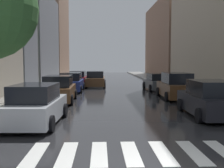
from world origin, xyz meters
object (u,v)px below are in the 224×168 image
parked_car_right_third (157,82)px  car_midroad (95,79)px  parked_car_right_nearest (210,100)px  lamp_post_left (39,36)px  parked_car_left_third (71,83)px  parked_car_left_fourth (78,79)px  parked_car_left_nearest (36,106)px  parked_car_left_second (59,90)px  parked_car_right_second (176,87)px

parked_car_right_third → car_midroad: (-5.65, 3.49, 0.04)m
parked_car_right_nearest → parked_car_right_third: (-0.04, 12.11, -0.08)m
parked_car_right_nearest → parked_car_right_third: size_ratio=1.05×
car_midroad → lamp_post_left: lamp_post_left is taller
car_midroad → parked_car_right_third: bearing=-120.8°
parked_car_left_third → parked_car_left_fourth: 6.32m
parked_car_left_fourth → parked_car_right_nearest: (7.60, -17.66, 0.07)m
parked_car_right_nearest → parked_car_left_nearest: bearing=100.5°
parked_car_left_nearest → parked_car_left_second: bearing=2.6°
car_midroad → parked_car_left_nearest: bearing=173.7°
parked_car_left_nearest → parked_car_left_third: parked_car_left_nearest is taller
parked_car_right_second → parked_car_right_third: size_ratio=1.10×
parked_car_left_fourth → parked_car_right_third: parked_car_left_fourth is taller
parked_car_left_second → parked_car_left_fourth: parked_car_left_second is taller
parked_car_right_third → parked_car_right_second: bearing=178.8°
parked_car_left_second → parked_car_left_fourth: (0.23, 12.62, -0.06)m
parked_car_left_nearest → lamp_post_left: bearing=13.7°
parked_car_left_third → parked_car_right_third: (7.65, 0.77, -0.04)m
parked_car_right_second → parked_car_right_third: parked_car_right_second is taller
parked_car_left_third → car_midroad: (2.00, 4.27, -0.00)m
parked_car_left_fourth → car_midroad: car_midroad is taller
parked_car_left_second → parked_car_right_nearest: parked_car_right_nearest is taller
parked_car_left_third → parked_car_right_nearest: bearing=-145.0°
car_midroad → parked_car_right_second: bearing=-146.9°
parked_car_left_second → parked_car_right_third: (7.80, 7.07, -0.07)m
parked_car_left_second → parked_car_right_third: 10.53m
parked_car_right_third → car_midroad: 6.64m
parked_car_left_second → lamp_post_left: size_ratio=0.58×
parked_car_left_third → parked_car_right_second: (7.79, -4.95, 0.08)m
parked_car_left_second → parked_car_left_fourth: bearing=-1.6°
parked_car_right_nearest → parked_car_right_second: bearing=0.1°
parked_car_left_third → parked_car_right_second: 9.23m
parked_car_left_third → parked_car_right_nearest: (7.68, -11.34, 0.03)m
parked_car_right_nearest → car_midroad: (-5.68, 15.61, -0.04)m
parked_car_right_nearest → parked_car_right_second: size_ratio=0.96×
parked_car_left_second → parked_car_right_nearest: 9.31m
parked_car_right_nearest → parked_car_left_fourth: bearing=24.4°
parked_car_left_fourth → car_midroad: (1.92, -2.05, 0.03)m
lamp_post_left → parked_car_left_third: bearing=69.5°
lamp_post_left → car_midroad: bearing=67.2°
parked_car_left_second → parked_car_left_third: bearing=-1.9°
lamp_post_left → parked_car_left_fourth: bearing=80.6°
car_midroad → lamp_post_left: 10.27m
parked_car_left_second → parked_car_right_second: bearing=-80.9°
parked_car_right_second → car_midroad: bearing=33.5°
parked_car_left_second → parked_car_left_fourth: 12.62m
parked_car_left_second → lamp_post_left: lamp_post_left is taller
parked_car_left_nearest → car_midroad: size_ratio=1.01×
parked_car_right_second → parked_car_right_third: bearing=2.8°
parked_car_right_second → car_midroad: size_ratio=1.09×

